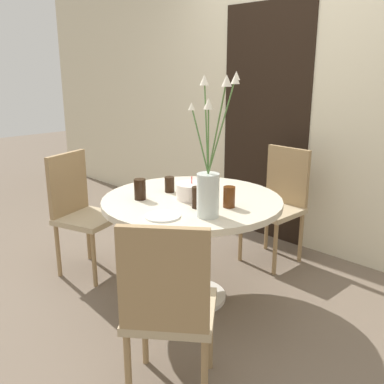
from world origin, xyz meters
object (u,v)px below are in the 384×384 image
at_px(drink_glass_0, 170,184).
at_px(drink_glass_1, 140,189).
at_px(birthday_cake, 192,191).
at_px(side_plate, 163,216).
at_px(chair_far_back, 80,207).
at_px(flower_vase, 209,177).
at_px(drink_glass_2, 197,197).
at_px(chair_left_flank, 279,198).
at_px(drink_glass_3, 229,197).
at_px(chair_near_front, 168,303).

height_order(drink_glass_0, drink_glass_1, drink_glass_1).
distance_m(birthday_cake, side_plate, 0.38).
relative_size(birthday_cake, drink_glass_1, 1.51).
height_order(chair_far_back, drink_glass_1, chair_far_back).
height_order(flower_vase, side_plate, flower_vase).
xyz_separation_m(side_plate, drink_glass_2, (0.02, 0.26, 0.06)).
xyz_separation_m(chair_left_flank, birthday_cake, (-0.02, -0.96, 0.25)).
bearing_deg(drink_glass_2, birthday_cake, 145.83).
xyz_separation_m(drink_glass_0, drink_glass_3, (0.49, 0.03, 0.01)).
bearing_deg(drink_glass_0, side_plate, -46.38).
bearing_deg(side_plate, chair_near_front, -38.89).
relative_size(chair_far_back, birthday_cake, 4.63).
bearing_deg(birthday_cake, chair_far_back, -163.05).
height_order(birthday_cake, drink_glass_2, birthday_cake).
bearing_deg(chair_left_flank, flower_vase, -74.06).
relative_size(chair_left_flank, drink_glass_0, 8.87).
relative_size(drink_glass_0, drink_glass_3, 0.82).
relative_size(chair_near_front, drink_glass_3, 7.26).
distance_m(chair_far_back, flower_vase, 1.29).
height_order(birthday_cake, drink_glass_1, birthday_cake).
bearing_deg(chair_left_flank, drink_glass_0, -102.16).
bearing_deg(birthday_cake, drink_glass_3, 8.47).
xyz_separation_m(birthday_cake, side_plate, (0.13, -0.36, -0.05)).
xyz_separation_m(chair_far_back, flower_vase, (1.21, 0.12, 0.42)).
distance_m(flower_vase, side_plate, 0.34).
bearing_deg(drink_glass_2, chair_left_flank, 97.11).
bearing_deg(side_plate, drink_glass_0, 133.62).
bearing_deg(flower_vase, side_plate, -130.75).
bearing_deg(side_plate, drink_glass_3, 69.99).
xyz_separation_m(flower_vase, drink_glass_2, (-0.15, 0.06, -0.16)).
xyz_separation_m(birthday_cake, drink_glass_0, (-0.22, 0.01, 0.00)).
relative_size(chair_far_back, drink_glass_3, 7.26).
height_order(drink_glass_0, drink_glass_2, drink_glass_2).
height_order(chair_far_back, flower_vase, flower_vase).
bearing_deg(chair_far_back, drink_glass_2, -98.57).
height_order(chair_near_front, drink_glass_3, chair_near_front).
distance_m(flower_vase, drink_glass_2, 0.23).
relative_size(flower_vase, drink_glass_3, 6.22).
bearing_deg(drink_glass_2, chair_far_back, -170.57).
height_order(side_plate, drink_glass_3, drink_glass_3).
height_order(side_plate, drink_glass_0, drink_glass_0).
bearing_deg(chair_left_flank, drink_glass_2, -81.10).
xyz_separation_m(drink_glass_0, drink_glass_1, (-0.01, -0.24, 0.01)).
height_order(chair_left_flank, drink_glass_0, chair_left_flank).
relative_size(chair_near_front, drink_glass_2, 7.15).
xyz_separation_m(birthday_cake, drink_glass_3, (0.27, 0.04, 0.01)).
bearing_deg(drink_glass_0, chair_left_flank, 76.04).
bearing_deg(birthday_cake, flower_vase, -28.11).
bearing_deg(drink_glass_0, flower_vase, -17.94).
bearing_deg(drink_glass_3, chair_far_back, -164.96).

